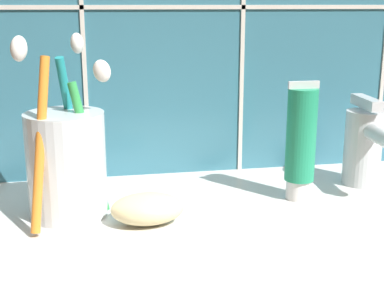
{
  "coord_description": "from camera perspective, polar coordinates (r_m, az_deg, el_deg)",
  "views": [
    {
      "loc": [
        -16.45,
        -49.26,
        23.07
      ],
      "look_at": [
        -7.0,
        1.51,
        9.48
      ],
      "focal_mm": 50.0,
      "sensor_mm": 36.0,
      "label": 1
    }
  ],
  "objects": [
    {
      "name": "toothpaste_tube",
      "position": [
        0.59,
        11.53,
        0.19
      ],
      "size": [
        3.4,
        3.24,
        13.16
      ],
      "color": "white",
      "rests_on": "sink_counter"
    },
    {
      "name": "toothbrush_cup",
      "position": [
        0.55,
        -13.21,
        -1.8
      ],
      "size": [
        9.1,
        12.86,
        18.67
      ],
      "color": "silver",
      "rests_on": "sink_counter"
    },
    {
      "name": "soap_bar",
      "position": [
        0.53,
        -4.74,
        -7.05
      ],
      "size": [
        7.22,
        5.1,
        2.99
      ],
      "primitive_type": "ellipsoid",
      "color": "beige",
      "rests_on": "sink_counter"
    },
    {
      "name": "sink_faucet",
      "position": [
        0.66,
        18.06,
        -0.0
      ],
      "size": [
        4.41,
        11.71,
        10.53
      ],
      "rotation": [
        0.0,
        0.0,
        -1.64
      ],
      "color": "silver",
      "rests_on": "sink_counter"
    },
    {
      "name": "sink_counter",
      "position": [
        0.56,
        7.37,
        -8.41
      ],
      "size": [
        77.17,
        32.04,
        2.0
      ],
      "primitive_type": "cube",
      "color": "silver",
      "rests_on": "ground"
    }
  ]
}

